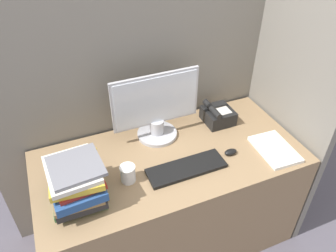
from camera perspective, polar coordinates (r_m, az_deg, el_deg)
name	(u,v)px	position (r m, az deg, el deg)	size (l,w,h in m)	color
cubicle_panel_rear	(146,95)	(1.98, -3.93, 5.46)	(1.87, 0.04, 1.80)	gray
cubicle_panel_right	(288,97)	(2.08, 20.17, 4.72)	(0.04, 0.75, 1.80)	gray
desk	(170,200)	(2.06, 0.39, -12.69)	(1.47, 0.69, 0.72)	#937551
monitor	(156,110)	(1.83, -2.06, 2.77)	(0.50, 0.23, 0.40)	#B7B7BC
keyboard	(186,168)	(1.72, 3.22, -7.35)	(0.42, 0.14, 0.02)	black
mouse	(231,152)	(1.84, 10.85, -4.48)	(0.07, 0.04, 0.03)	black
coffee_cup	(128,174)	(1.65, -6.99, -8.23)	(0.08, 0.08, 0.09)	white
book_stack	(76,183)	(1.57, -15.72, -9.46)	(0.26, 0.31, 0.22)	#38723F
desk_telephone	(218,115)	(2.04, 8.63, 1.91)	(0.17, 0.18, 0.12)	black
paper_pile	(275,149)	(1.92, 18.10, -3.87)	(0.20, 0.28, 0.02)	white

